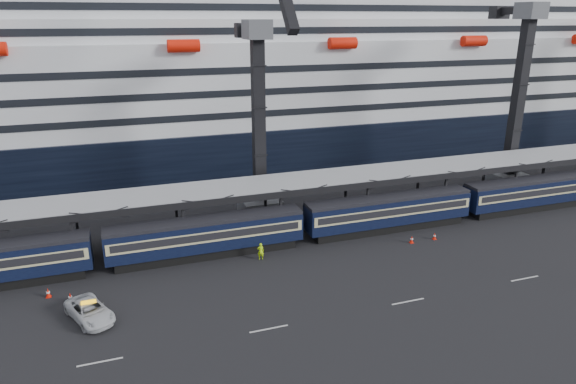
# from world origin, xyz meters

# --- Properties ---
(ground) EXTENTS (260.00, 260.00, 0.00)m
(ground) POSITION_xyz_m (0.00, 0.00, 0.00)
(ground) COLOR black
(ground) RESTS_ON ground
(train) EXTENTS (133.05, 3.00, 4.05)m
(train) POSITION_xyz_m (-4.65, 10.00, 2.20)
(train) COLOR black
(train) RESTS_ON ground
(canopy) EXTENTS (130.00, 6.25, 5.53)m
(canopy) POSITION_xyz_m (0.00, 14.00, 5.25)
(canopy) COLOR #999CA1
(canopy) RESTS_ON ground
(cruise_ship) EXTENTS (214.09, 28.84, 34.00)m
(cruise_ship) POSITION_xyz_m (-1.08, 45.99, 12.34)
(cruise_ship) COLOR black
(cruise_ship) RESTS_ON ground
(crane_dark_near) EXTENTS (4.50, 17.75, 35.08)m
(crane_dark_near) POSITION_xyz_m (-20.00, 18.59, 11.93)
(crane_dark_near) COLOR #52555B
(crane_dark_near) RESTS_ON ground
(crane_dark_mid) EXTENTS (4.50, 18.24, 39.64)m
(crane_dark_mid) POSITION_xyz_m (15.00, 17.59, 13.36)
(crane_dark_mid) COLOR #52555B
(crane_dark_mid) RESTS_ON ground
(pickup_truck) EXTENTS (4.27, 5.70, 1.44)m
(pickup_truck) POSITION_xyz_m (-38.68, 1.77, 0.72)
(pickup_truck) COLOR silver
(pickup_truck) RESTS_ON ground
(worker) EXTENTS (0.70, 0.54, 1.70)m
(worker) POSITION_xyz_m (-23.29, 7.50, 0.85)
(worker) COLOR #BCFF0D
(worker) RESTS_ON ground
(traffic_cone_a) EXTENTS (0.42, 0.42, 0.83)m
(traffic_cone_a) POSITION_xyz_m (-42.08, 6.47, 0.41)
(traffic_cone_a) COLOR #F51A07
(traffic_cone_a) RESTS_ON ground
(traffic_cone_b) EXTENTS (0.43, 0.43, 0.87)m
(traffic_cone_b) POSITION_xyz_m (-40.27, 5.00, 0.43)
(traffic_cone_b) COLOR #F51A07
(traffic_cone_b) RESTS_ON ground
(traffic_cone_c) EXTENTS (0.38, 0.38, 0.75)m
(traffic_cone_c) POSITION_xyz_m (-4.64, 6.06, 0.37)
(traffic_cone_c) COLOR #F51A07
(traffic_cone_c) RESTS_ON ground
(traffic_cone_d) EXTENTS (0.41, 0.41, 0.81)m
(traffic_cone_d) POSITION_xyz_m (-7.41, 6.05, 0.40)
(traffic_cone_d) COLOR #F51A07
(traffic_cone_d) RESTS_ON ground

